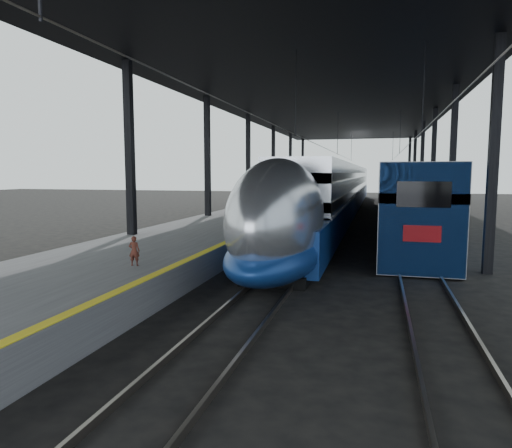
% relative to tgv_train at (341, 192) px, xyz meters
% --- Properties ---
extents(ground, '(160.00, 160.00, 0.00)m').
position_rel_tgv_train_xyz_m(ground, '(-2.00, -29.28, -2.14)').
color(ground, black).
rests_on(ground, ground).
extents(platform, '(6.00, 80.00, 1.00)m').
position_rel_tgv_train_xyz_m(platform, '(-5.50, -9.28, -1.64)').
color(platform, '#4C4C4F').
rests_on(platform, ground).
extents(yellow_strip, '(0.30, 80.00, 0.01)m').
position_rel_tgv_train_xyz_m(yellow_strip, '(-2.70, -9.28, -1.14)').
color(yellow_strip, yellow).
rests_on(yellow_strip, platform).
extents(rails, '(6.52, 80.00, 0.16)m').
position_rel_tgv_train_xyz_m(rails, '(2.50, -9.28, -2.06)').
color(rails, slate).
rests_on(rails, ground).
extents(canopy, '(18.00, 75.00, 9.47)m').
position_rel_tgv_train_xyz_m(canopy, '(-0.10, -9.28, 6.97)').
color(canopy, black).
rests_on(canopy, ground).
extents(tgv_train, '(3.20, 65.20, 4.58)m').
position_rel_tgv_train_xyz_m(tgv_train, '(0.00, 0.00, 0.00)').
color(tgv_train, silver).
rests_on(tgv_train, ground).
extents(second_train, '(3.13, 56.05, 4.31)m').
position_rel_tgv_train_xyz_m(second_train, '(5.00, 1.28, 0.04)').
color(second_train, navy).
rests_on(second_train, ground).
extents(child, '(0.38, 0.29, 0.94)m').
position_rel_tgv_train_xyz_m(child, '(-3.91, -30.83, -0.67)').
color(child, '#53251B').
rests_on(child, platform).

